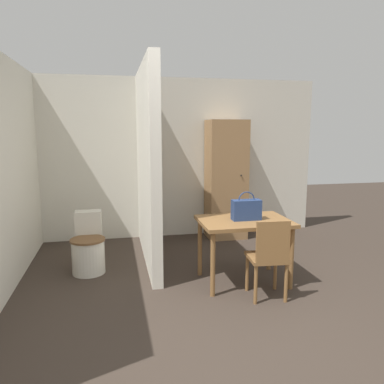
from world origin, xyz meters
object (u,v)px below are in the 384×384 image
Objects in this scene: wooden_chair at (269,256)px; wooden_cabinet at (226,180)px; dining_table at (244,228)px; handbag at (246,209)px; toilet at (88,248)px.

wooden_cabinet is (0.24, 2.25, 0.47)m from wooden_chair.
wooden_chair is at bearing -78.47° from dining_table.
handbag is (-0.08, 0.46, 0.38)m from wooden_chair.
handbag reaches higher than toilet.
handbag is (1.75, -0.70, 0.55)m from toilet.
wooden_chair is at bearing -32.41° from toilet.
wooden_cabinet reaches higher than dining_table.
dining_table is 1.41× the size of toilet.
dining_table is at bearing -100.57° from wooden_cabinet.
toilet is 2.22× the size of handbag.
wooden_cabinet is at bearing 88.71° from wooden_chair.
wooden_chair is 0.60m from handbag.
toilet is at bearing 152.29° from wooden_chair.
handbag is at bearing -34.01° from dining_table.
wooden_chair is (0.10, -0.47, -0.17)m from dining_table.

